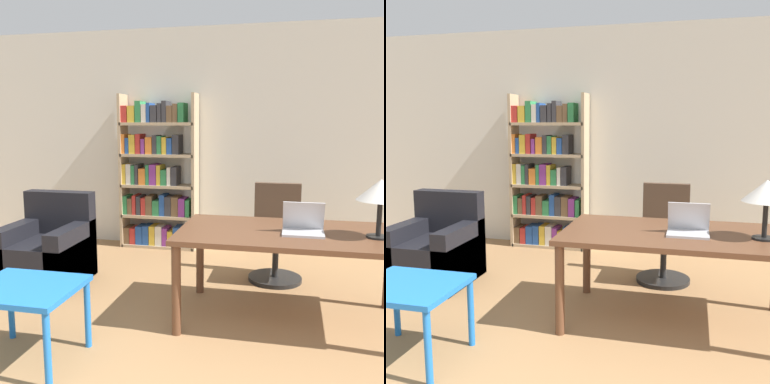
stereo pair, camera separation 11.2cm
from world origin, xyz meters
The scene contains 8 objects.
wall_back centered at (0.00, 4.53, 1.35)m, with size 8.00×0.06×2.70m.
desk centered at (0.63, 2.50, 0.64)m, with size 1.73×0.98×0.72m.
laptop centered at (0.72, 2.45, 0.78)m, with size 0.31×0.24×0.24m.
table_lamp centered at (1.25, 2.44, 1.07)m, with size 0.34×0.34×0.43m.
office_chair centered at (0.49, 3.46, 0.43)m, with size 0.53×0.53×0.95m.
side_table_blue centered at (-1.03, 1.49, 0.45)m, with size 0.67×0.60×0.52m.
armchair centered at (-1.69, 2.87, 0.29)m, with size 0.72×0.77×0.86m.
bookshelf centered at (-1.04, 4.34, 0.88)m, with size 0.96×0.28×1.90m.
Camera 1 is at (0.63, -0.97, 1.55)m, focal length 42.00 mm.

